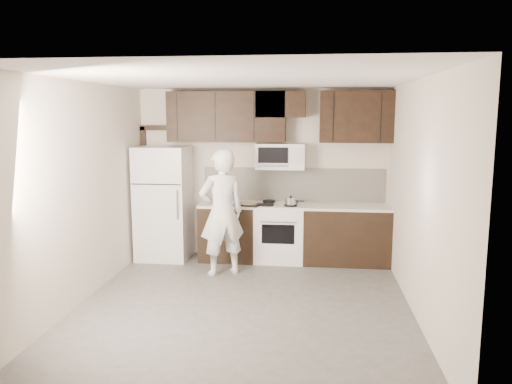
% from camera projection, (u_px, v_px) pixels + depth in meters
% --- Properties ---
extents(floor, '(4.50, 4.50, 0.00)m').
position_uv_depth(floor, '(244.00, 305.00, 6.06)').
color(floor, '#4E4C49').
rests_on(floor, ground).
extents(back_wall, '(4.00, 0.00, 4.00)m').
position_uv_depth(back_wall, '(263.00, 174.00, 8.06)').
color(back_wall, beige).
rests_on(back_wall, ground).
extents(ceiling, '(4.50, 4.50, 0.00)m').
position_uv_depth(ceiling, '(243.00, 79.00, 5.64)').
color(ceiling, white).
rests_on(ceiling, back_wall).
extents(counter_run, '(2.95, 0.64, 0.91)m').
position_uv_depth(counter_run, '(299.00, 233.00, 7.83)').
color(counter_run, black).
rests_on(counter_run, floor).
extents(stove, '(0.76, 0.66, 0.94)m').
position_uv_depth(stove, '(279.00, 232.00, 7.86)').
color(stove, white).
rests_on(stove, floor).
extents(backsplash, '(2.90, 0.02, 0.54)m').
position_uv_depth(backsplash, '(293.00, 185.00, 8.02)').
color(backsplash, beige).
rests_on(backsplash, counter_run).
extents(upper_cabinets, '(3.48, 0.35, 0.78)m').
position_uv_depth(upper_cabinets, '(275.00, 115.00, 7.72)').
color(upper_cabinets, black).
rests_on(upper_cabinets, back_wall).
extents(microwave, '(0.76, 0.42, 0.40)m').
position_uv_depth(microwave, '(280.00, 156.00, 7.79)').
color(microwave, white).
rests_on(microwave, upper_cabinets).
extents(refrigerator, '(0.80, 0.76, 1.80)m').
position_uv_depth(refrigerator, '(164.00, 203.00, 7.95)').
color(refrigerator, white).
rests_on(refrigerator, floor).
extents(door_trim, '(0.50, 0.08, 2.12)m').
position_uv_depth(door_trim, '(147.00, 178.00, 8.25)').
color(door_trim, black).
rests_on(door_trim, floor).
extents(saucepan, '(0.30, 0.17, 0.16)m').
position_uv_depth(saucepan, '(291.00, 202.00, 7.61)').
color(saucepan, silver).
rests_on(saucepan, stove).
extents(baking_tray, '(0.46, 0.40, 0.02)m').
position_uv_depth(baking_tray, '(249.00, 204.00, 7.70)').
color(baking_tray, black).
rests_on(baking_tray, counter_run).
extents(pizza, '(0.33, 0.33, 0.02)m').
position_uv_depth(pizza, '(249.00, 203.00, 7.69)').
color(pizza, '#D7B590').
rests_on(pizza, baking_tray).
extents(person, '(0.79, 0.71, 1.82)m').
position_uv_depth(person, '(222.00, 213.00, 7.11)').
color(person, silver).
rests_on(person, floor).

